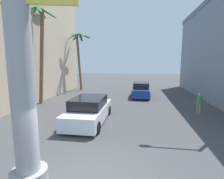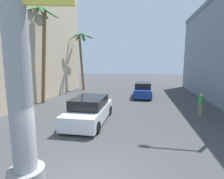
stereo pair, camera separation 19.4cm
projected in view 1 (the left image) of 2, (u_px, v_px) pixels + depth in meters
name	position (u px, v px, depth m)	size (l,w,h in m)	color
ground_plane	(122.00, 106.00, 15.04)	(92.37, 92.37, 0.00)	#424244
building_left	(15.00, 27.00, 17.68)	(6.67, 17.21, 14.41)	#C6B293
neon_sign_pole	(16.00, 3.00, 4.21)	(2.95, 1.00, 10.35)	#9E9EA3
car_lead	(89.00, 110.00, 10.86)	(2.11, 4.94, 1.56)	black
car_far	(141.00, 90.00, 19.19)	(1.99, 4.81, 1.56)	black
palm_tree_far_left	(79.00, 51.00, 22.87)	(3.24, 3.23, 7.52)	brown
palm_tree_mid_left	(40.00, 40.00, 15.44)	(3.32, 3.49, 8.58)	brown
pedestrian_mid_right	(199.00, 102.00, 12.12)	(0.46, 0.46, 1.61)	gray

